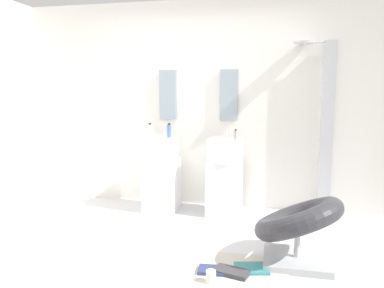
{
  "coord_description": "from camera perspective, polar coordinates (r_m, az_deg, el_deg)",
  "views": [
    {
      "loc": [
        0.95,
        -3.12,
        1.49
      ],
      "look_at": [
        0.15,
        0.55,
        0.95
      ],
      "focal_mm": 35.21,
      "sensor_mm": 36.0,
      "label": 1
    }
  ],
  "objects": [
    {
      "name": "pedestal_sink_left",
      "position": [
        4.69,
        -4.66,
        -4.38
      ],
      "size": [
        0.43,
        0.43,
        1.01
      ],
      "color": "white",
      "rests_on": "ground_plane"
    },
    {
      "name": "pedestal_sink_right",
      "position": [
        4.53,
        4.94,
        -4.84
      ],
      "size": [
        0.43,
        0.43,
        1.01
      ],
      "color": "white",
      "rests_on": "ground_plane"
    },
    {
      "name": "ground_plane",
      "position": [
        3.59,
        -4.4,
        -16.69
      ],
      "size": [
        4.8,
        3.6,
        0.04
      ],
      "primitive_type": "cube",
      "color": "silver"
    },
    {
      "name": "magazine_charcoal",
      "position": [
        3.24,
        6.01,
        -18.72
      ],
      "size": [
        0.31,
        0.22,
        0.04
      ],
      "primitive_type": "cube",
      "rotation": [
        0.0,
        0.0,
        -0.27
      ],
      "color": "#38383D",
      "rests_on": "area_rug"
    },
    {
      "name": "vanity_mirror_left",
      "position": [
        4.89,
        -3.68,
        7.44
      ],
      "size": [
        0.22,
        0.03,
        0.63
      ],
      "primitive_type": "cube",
      "color": "#8C9EA8"
    },
    {
      "name": "soap_bottle_white",
      "position": [
        4.66,
        -6.38,
        2.02
      ],
      "size": [
        0.06,
        0.06,
        0.17
      ],
      "color": "white",
      "rests_on": "pedestal_sink_left"
    },
    {
      "name": "area_rug",
      "position": [
        3.24,
        4.73,
        -19.16
      ],
      "size": [
        1.04,
        0.84,
        0.01
      ],
      "primitive_type": "cube",
      "color": "beige",
      "rests_on": "ground_plane"
    },
    {
      "name": "coffee_mug",
      "position": [
        3.09,
        2.88,
        -19.41
      ],
      "size": [
        0.08,
        0.08,
        0.1
      ],
      "primitive_type": "cylinder",
      "color": "white",
      "rests_on": "area_rug"
    },
    {
      "name": "magazine_navy",
      "position": [
        3.26,
        3.26,
        -18.55
      ],
      "size": [
        0.26,
        0.18,
        0.03
      ],
      "primitive_type": "cube",
      "rotation": [
        0.0,
        0.0,
        0.08
      ],
      "color": "navy",
      "rests_on": "area_rug"
    },
    {
      "name": "rear_partition",
      "position": [
        4.87,
        1.04,
        5.94
      ],
      "size": [
        4.8,
        0.1,
        2.6
      ],
      "primitive_type": "cube",
      "color": "silver",
      "rests_on": "ground_plane"
    },
    {
      "name": "magazine_teal",
      "position": [
        3.33,
        9.0,
        -18.11
      ],
      "size": [
        0.31,
        0.27,
        0.02
      ],
      "primitive_type": "cube",
      "rotation": [
        0.0,
        0.0,
        0.23
      ],
      "color": "teal",
      "rests_on": "area_rug"
    },
    {
      "name": "soap_bottle_blue",
      "position": [
        4.6,
        -3.48,
        2.0
      ],
      "size": [
        0.05,
        0.05,
        0.18
      ],
      "color": "#4C72B7",
      "rests_on": "pedestal_sink_left"
    },
    {
      "name": "lounge_chair",
      "position": [
        3.42,
        15.75,
        -11.64
      ],
      "size": [
        1.04,
        1.04,
        0.65
      ],
      "color": "#B7BABF",
      "rests_on": "ground_plane"
    },
    {
      "name": "shower_column",
      "position": [
        4.7,
        19.56,
        2.71
      ],
      "size": [
        0.49,
        0.24,
        2.05
      ],
      "color": "#B7BABF",
      "rests_on": "ground_plane"
    },
    {
      "name": "soap_bottle_grey",
      "position": [
        4.37,
        6.63,
        1.33
      ],
      "size": [
        0.04,
        0.04,
        0.13
      ],
      "color": "#99999E",
      "rests_on": "pedestal_sink_right"
    },
    {
      "name": "vanity_mirror_right",
      "position": [
        4.73,
        5.59,
        7.4
      ],
      "size": [
        0.22,
        0.03,
        0.63
      ],
      "primitive_type": "cube",
      "color": "#8C9EA8"
    }
  ]
}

